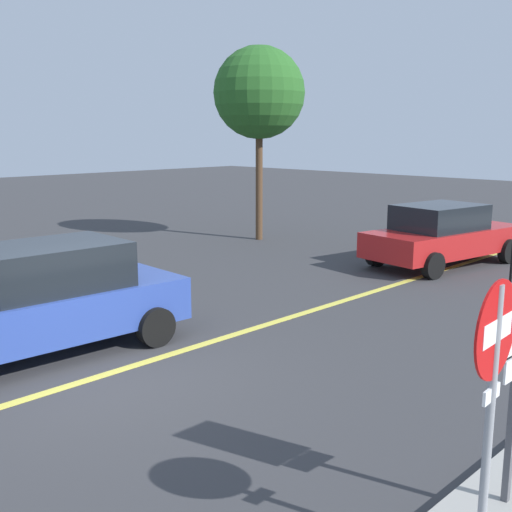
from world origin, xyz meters
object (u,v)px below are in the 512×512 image
car_red_approaching (443,235)px  tree_left_verge (259,93)px  stop_sign (493,377)px  car_blue_mid_road (43,300)px

car_red_approaching → tree_left_verge: 7.20m
stop_sign → tree_left_verge: size_ratio=0.39×
stop_sign → car_blue_mid_road: (-0.08, 7.01, -0.75)m
stop_sign → tree_left_verge: tree_left_verge is taller
stop_sign → car_red_approaching: size_ratio=0.49×
car_red_approaching → tree_left_verge: (-0.50, 6.12, 3.76)m
car_blue_mid_road → tree_left_verge: bearing=27.1°
stop_sign → tree_left_verge: bearing=50.9°
car_blue_mid_road → car_red_approaching: (10.37, -1.08, -0.05)m
car_blue_mid_road → tree_left_verge: tree_left_verge is taller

